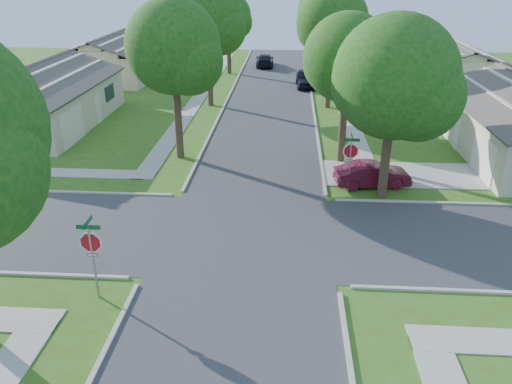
{
  "coord_description": "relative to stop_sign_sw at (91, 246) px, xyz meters",
  "views": [
    {
      "loc": [
        1.64,
        -18.4,
        10.42
      ],
      "look_at": [
        0.34,
        0.82,
        1.6
      ],
      "focal_mm": 35.0,
      "sensor_mm": 36.0,
      "label": 1
    }
  ],
  "objects": [
    {
      "name": "car_curb_east",
      "position": [
        7.9,
        32.97,
        -1.24
      ],
      "size": [
        2.06,
        4.72,
        1.58
      ],
      "primitive_type": "imported",
      "rotation": [
        0.0,
        0.0,
        0.04
      ],
      "color": "black",
      "rests_on": "ground"
    },
    {
      "name": "tree_e_far",
      "position": [
        9.45,
        38.71,
        3.95
      ],
      "size": [
        5.17,
        5.0,
        8.72
      ],
      "color": "#38281C",
      "rests_on": "ground"
    },
    {
      "name": "driveway",
      "position": [
        12.6,
        11.8,
        -2.01
      ],
      "size": [
        8.8,
        3.6,
        0.05
      ],
      "primitive_type": "cube",
      "color": "#9E9B91",
      "rests_on": "ground"
    },
    {
      "name": "car_driveway",
      "position": [
        10.7,
        10.2,
        -1.4
      ],
      "size": [
        3.99,
        1.92,
        1.26
      ],
      "primitive_type": "imported",
      "rotation": [
        0.0,
        0.0,
        1.73
      ],
      "color": "#561122",
      "rests_on": "ground"
    },
    {
      "name": "tree_ne_corner",
      "position": [
        11.06,
        8.91,
        3.56
      ],
      "size": [
        5.8,
        5.6,
        8.66
      ],
      "color": "#38281C",
      "rests_on": "ground"
    },
    {
      "name": "tree_w_mid",
      "position": [
        0.06,
        25.71,
        4.46
      ],
      "size": [
        5.8,
        5.6,
        9.56
      ],
      "color": "#38281C",
      "rests_on": "ground"
    },
    {
      "name": "tree_e_near",
      "position": [
        9.45,
        13.71,
        3.61
      ],
      "size": [
        4.97,
        4.8,
        8.28
      ],
      "color": "#38281C",
      "rests_on": "ground"
    },
    {
      "name": "stop_sign_ne",
      "position": [
        9.4,
        9.4,
        0.0
      ],
      "size": [
        1.05,
        0.8,
        2.98
      ],
      "color": "gray",
      "rests_on": "ground"
    },
    {
      "name": "car_curb_west",
      "position": [
        3.5,
        42.86,
        -1.35
      ],
      "size": [
        2.1,
        4.77,
        1.36
      ],
      "primitive_type": "imported",
      "rotation": [
        0.0,
        0.0,
        3.18
      ],
      "color": "black",
      "rests_on": "ground"
    },
    {
      "name": "tree_w_far",
      "position": [
        0.05,
        38.71,
        3.48
      ],
      "size": [
        4.76,
        4.6,
        8.04
      ],
      "color": "#38281C",
      "rests_on": "ground"
    },
    {
      "name": "stop_sign_sw",
      "position": [
        0.0,
        0.0,
        0.0
      ],
      "size": [
        1.05,
        0.8,
        2.98
      ],
      "color": "gray",
      "rests_on": "ground"
    },
    {
      "name": "house_nw_far",
      "position": [
        -11.29,
        36.7,
        -0.51
      ],
      "size": [
        8.42,
        13.6,
        4.23
      ],
      "color": "beige",
      "rests_on": "ground"
    },
    {
      "name": "sidewalk_ne",
      "position": [
        10.8,
        30.7,
        -2.01
      ],
      "size": [
        1.2,
        40.0,
        0.04
      ],
      "primitive_type": "cube",
      "color": "#9E9B91",
      "rests_on": "ground"
    },
    {
      "name": "road_ns",
      "position": [
        4.7,
        4.7,
        -2.03
      ],
      "size": [
        7.0,
        100.0,
        0.02
      ],
      "primitive_type": "cube",
      "color": "#333335",
      "rests_on": "ground"
    },
    {
      "name": "tree_e_mid",
      "position": [
        9.46,
        25.71,
        4.22
      ],
      "size": [
        5.59,
        5.4,
        9.21
      ],
      "color": "#38281C",
      "rests_on": "ground"
    },
    {
      "name": "ground",
      "position": [
        4.7,
        4.7,
        -2.03
      ],
      "size": [
        100.0,
        100.0,
        0.0
      ],
      "primitive_type": "plane",
      "color": "#3A5918",
      "rests_on": "ground"
    },
    {
      "name": "tree_w_near",
      "position": [
        0.06,
        13.71,
        4.08
      ],
      "size": [
        5.38,
        5.2,
        8.97
      ],
      "color": "#38281C",
      "rests_on": "ground"
    },
    {
      "name": "sidewalk_nw",
      "position": [
        -1.4,
        30.7,
        -2.01
      ],
      "size": [
        1.2,
        40.0,
        0.04
      ],
      "primitive_type": "cube",
      "color": "#9E9B91",
      "rests_on": "ground"
    },
    {
      "name": "house_ne_far",
      "position": [
        20.69,
        33.7,
        -0.51
      ],
      "size": [
        8.42,
        13.6,
        4.23
      ],
      "color": "beige",
      "rests_on": "ground"
    },
    {
      "name": "house_nw_near",
      "position": [
        -11.29,
        19.7,
        -0.51
      ],
      "size": [
        8.42,
        13.6,
        4.23
      ],
      "color": "beige",
      "rests_on": "ground"
    }
  ]
}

